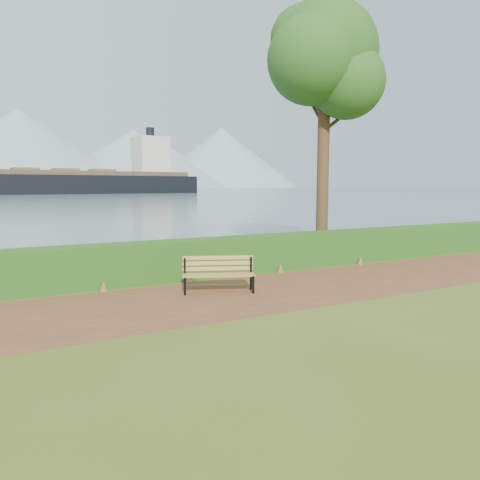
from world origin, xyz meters
TOP-DOWN VIEW (x-y plane):
  - ground at (0.00, 0.00)m, footprint 140.00×140.00m
  - path at (0.00, 0.30)m, footprint 40.00×3.40m
  - hedge at (0.00, 2.60)m, footprint 32.00×0.85m
  - bench at (-0.91, 0.78)m, footprint 1.67×1.04m
  - tree at (4.96, 4.53)m, footprint 4.51×3.72m
  - cargo_ship at (18.32, 125.72)m, footprint 70.72×18.35m

SIDE VIEW (x-z plane):
  - ground at x=0.00m, z-range 0.00..0.00m
  - path at x=0.00m, z-range 0.00..0.01m
  - bench at x=-0.91m, z-range 0.06..0.87m
  - hedge at x=0.00m, z-range 0.00..1.00m
  - cargo_ship at x=18.32m, z-range -7.45..13.78m
  - tree at x=4.96m, z-range 2.18..11.16m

